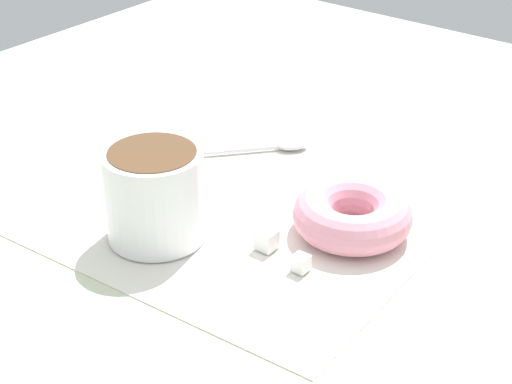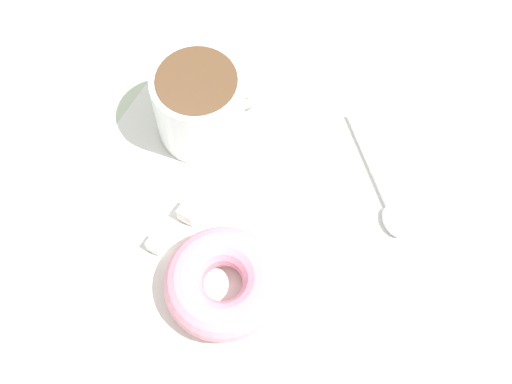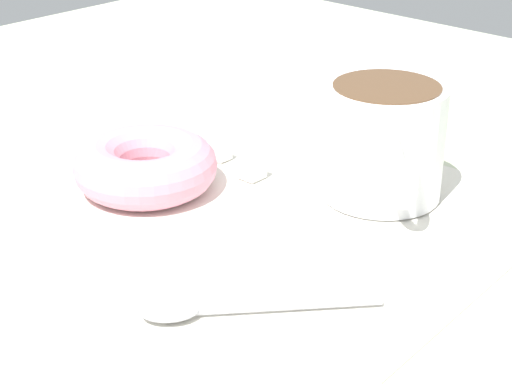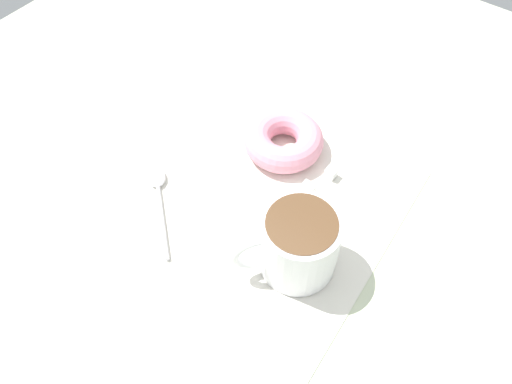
{
  "view_description": "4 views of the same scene",
  "coord_description": "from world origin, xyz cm",
  "px_view_note": "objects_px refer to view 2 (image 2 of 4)",
  "views": [
    {
      "loc": [
        58.99,
        41.93,
        43.84
      ],
      "look_at": [
        1.62,
        -2.85,
        2.3
      ],
      "focal_mm": 60.0,
      "sensor_mm": 36.0,
      "label": 1
    },
    {
      "loc": [
        -14.23,
        23.12,
        66.47
      ],
      "look_at": [
        1.62,
        -2.85,
        2.3
      ],
      "focal_mm": 50.0,
      "sensor_mm": 36.0,
      "label": 2
    },
    {
      "loc": [
        -39.58,
        -41.17,
        29.39
      ],
      "look_at": [
        1.62,
        -2.85,
        2.3
      ],
      "focal_mm": 60.0,
      "sensor_mm": 36.0,
      "label": 3
    },
    {
      "loc": [
        24.44,
        -33.74,
        54.6
      ],
      "look_at": [
        1.62,
        -2.85,
        2.3
      ],
      "focal_mm": 35.0,
      "sensor_mm": 36.0,
      "label": 4
    }
  ],
  "objects_px": {
    "coffee_cup": "(201,103)",
    "donut": "(223,283)",
    "sugar_cube_extra": "(156,244)",
    "spoon": "(386,201)",
    "sugar_cube": "(189,212)"
  },
  "relations": [
    {
      "from": "coffee_cup",
      "to": "donut",
      "type": "relative_size",
      "value": 0.98
    },
    {
      "from": "coffee_cup",
      "to": "sugar_cube_extra",
      "type": "xyz_separation_m",
      "value": [
        -0.04,
        0.14,
        -0.04
      ]
    },
    {
      "from": "donut",
      "to": "spoon",
      "type": "xyz_separation_m",
      "value": [
        -0.09,
        -0.16,
        -0.02
      ]
    },
    {
      "from": "sugar_cube",
      "to": "sugar_cube_extra",
      "type": "height_order",
      "value": "sugar_cube"
    },
    {
      "from": "sugar_cube",
      "to": "sugar_cube_extra",
      "type": "relative_size",
      "value": 1.24
    },
    {
      "from": "coffee_cup",
      "to": "sugar_cube_extra",
      "type": "distance_m",
      "value": 0.15
    },
    {
      "from": "coffee_cup",
      "to": "sugar_cube_extra",
      "type": "bearing_deg",
      "value": 104.23
    },
    {
      "from": "coffee_cup",
      "to": "donut",
      "type": "distance_m",
      "value": 0.19
    },
    {
      "from": "spoon",
      "to": "sugar_cube_extra",
      "type": "xyz_separation_m",
      "value": [
        0.17,
        0.16,
        0.0
      ]
    },
    {
      "from": "coffee_cup",
      "to": "donut",
      "type": "height_order",
      "value": "coffee_cup"
    },
    {
      "from": "donut",
      "to": "spoon",
      "type": "bearing_deg",
      "value": -119.24
    },
    {
      "from": "coffee_cup",
      "to": "sugar_cube",
      "type": "bearing_deg",
      "value": 115.25
    },
    {
      "from": "coffee_cup",
      "to": "spoon",
      "type": "bearing_deg",
      "value": -174.3
    },
    {
      "from": "donut",
      "to": "spoon",
      "type": "distance_m",
      "value": 0.19
    },
    {
      "from": "donut",
      "to": "sugar_cube",
      "type": "relative_size",
      "value": 6.35
    }
  ]
}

